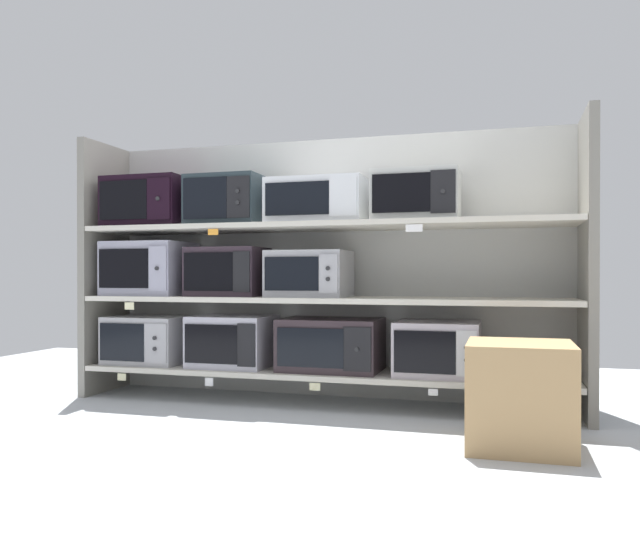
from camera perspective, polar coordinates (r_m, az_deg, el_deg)
name	(u,v)px	position (r m, az deg, el deg)	size (l,w,h in m)	color
ground	(257,450)	(2.90, -5.69, -14.92)	(6.87, 6.00, 0.02)	#B2B7BC
back_panel	(332,268)	(4.00, 1.06, 1.12)	(3.07, 0.04, 1.61)	#B2B2AD
upright_left	(105,268)	(4.38, -18.75, 1.04)	(0.05, 0.49, 1.61)	gray
upright_right	(588,266)	(3.62, 22.90, 1.16)	(0.05, 0.49, 1.61)	gray
shelf_0	(320,372)	(3.79, 0.00, -8.29)	(2.87, 0.49, 0.03)	beige
microwave_0	(150,339)	(4.22, -15.04, -5.16)	(0.49, 0.41, 0.30)	#A4A3A8
microwave_1	(233,341)	(3.95, -7.82, -5.43)	(0.47, 0.41, 0.31)	#B2B0BF
microwave_2	(331,344)	(3.74, 1.00, -5.80)	(0.58, 0.41, 0.30)	#33272C
microwave_3	(438,348)	(3.63, 10.52, -6.03)	(0.46, 0.43, 0.30)	#BCB1BB
price_tag_0	(122,377)	(4.06, -17.36, -8.31)	(0.06, 0.00, 0.04)	beige
price_tag_1	(209,382)	(3.77, -9.92, -9.00)	(0.05, 0.00, 0.05)	white
price_tag_2	(315,387)	(3.54, -0.46, -9.56)	(0.06, 0.00, 0.04)	beige
price_tag_3	(433,392)	(3.42, 10.11, -9.88)	(0.05, 0.00, 0.03)	white
shelf_1	(320,299)	(3.75, 0.00, -1.76)	(2.87, 0.49, 0.03)	beige
microwave_4	(150,269)	(4.20, -15.02, 0.98)	(0.49, 0.43, 0.34)	#9A99AE
microwave_5	(228,272)	(3.94, -8.27, 0.73)	(0.45, 0.35, 0.30)	#342731
microwave_6	(309,274)	(3.76, -0.95, 0.56)	(0.46, 0.38, 0.27)	#A2A2A8
price_tag_4	(129,306)	(3.99, -16.74, -2.25)	(0.06, 0.00, 0.04)	beige
shelf_2	(320,226)	(3.75, 0.00, 4.83)	(2.87, 0.49, 0.03)	beige
microwave_7	(151,203)	(4.22, -14.90, 6.68)	(0.51, 0.42, 0.31)	black
microwave_8	(229,201)	(3.97, -8.18, 6.99)	(0.45, 0.40, 0.30)	#263238
microwave_9	(317,201)	(3.77, -0.24, 7.07)	(0.57, 0.34, 0.27)	silver
microwave_10	(416,196)	(3.65, 8.64, 7.44)	(0.48, 0.35, 0.29)	#BBBEB8
price_tag_5	(213,232)	(3.72, -9.57, 4.28)	(0.06, 0.00, 0.04)	orange
price_tag_6	(414,228)	(3.38, 8.44, 4.63)	(0.09, 0.00, 0.04)	white
shipping_carton	(520,395)	(2.96, 17.51, -9.82)	(0.45, 0.45, 0.46)	tan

